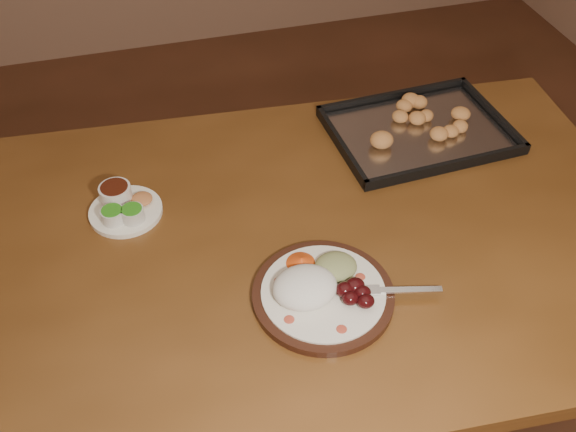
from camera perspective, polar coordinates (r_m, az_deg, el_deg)
name	(u,v)px	position (r m, az deg, el deg)	size (l,w,h in m)	color
ground	(266,365)	(1.98, -1.93, -13.13)	(4.00, 4.00, 0.00)	brown
dining_table	(287,270)	(1.34, -0.10, -4.83)	(1.56, 1.01, 0.75)	brown
dinner_plate	(320,289)	(1.16, 2.90, -6.52)	(0.34, 0.26, 0.06)	black
condiment_saucer	(123,206)	(1.35, -14.45, 0.86)	(0.15, 0.15, 0.05)	white
baking_tray	(418,130)	(1.55, 11.52, 7.54)	(0.42, 0.32, 0.04)	black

